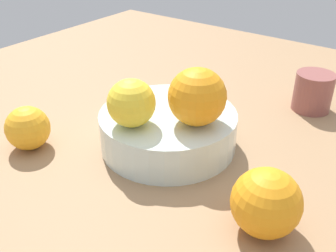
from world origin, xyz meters
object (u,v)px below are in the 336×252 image
at_px(fruit_bowl, 168,130).
at_px(orange_loose_0, 266,203).
at_px(orange_in_bowl_1, 131,103).
at_px(orange_in_bowl_0, 195,98).
at_px(orange_loose_1, 28,128).
at_px(ceramic_cup, 313,92).

bearing_deg(fruit_bowl, orange_loose_0, -112.45).
bearing_deg(orange_in_bowl_1, fruit_bowl, -18.95).
height_order(orange_in_bowl_0, orange_loose_1, orange_in_bowl_0).
height_order(fruit_bowl, ceramic_cup, ceramic_cup).
height_order(orange_in_bowl_0, orange_in_bowl_1, orange_in_bowl_0).
bearing_deg(orange_loose_0, orange_loose_1, 97.74).
bearing_deg(orange_in_bowl_1, orange_loose_1, 116.17).
distance_m(orange_in_bowl_0, orange_loose_1, 0.23).
xyz_separation_m(fruit_bowl, orange_in_bowl_0, (-0.00, -0.04, 0.06)).
bearing_deg(ceramic_cup, orange_in_bowl_1, 153.23).
xyz_separation_m(fruit_bowl, orange_loose_0, (-0.07, -0.18, 0.01)).
distance_m(orange_loose_1, ceramic_cup, 0.44).
xyz_separation_m(orange_in_bowl_1, orange_loose_1, (-0.06, 0.13, -0.05)).
bearing_deg(fruit_bowl, orange_loose_1, 127.92).
bearing_deg(orange_loose_0, orange_in_bowl_1, 83.89).
relative_size(fruit_bowl, orange_loose_0, 2.57).
xyz_separation_m(orange_in_bowl_1, ceramic_cup, (0.28, -0.14, -0.05)).
xyz_separation_m(fruit_bowl, orange_in_bowl_1, (-0.05, 0.02, 0.06)).
bearing_deg(ceramic_cup, orange_loose_1, 141.53).
relative_size(orange_loose_1, ceramic_cup, 0.98).
height_order(orange_in_bowl_1, ceramic_cup, orange_in_bowl_1).
height_order(fruit_bowl, orange_in_bowl_1, orange_in_bowl_1).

